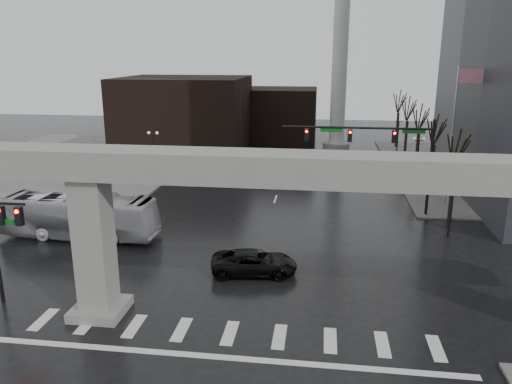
% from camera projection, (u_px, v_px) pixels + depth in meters
% --- Properties ---
extents(ground, '(160.00, 160.00, 0.00)m').
position_uv_depth(ground, '(233.00, 322.00, 24.99)').
color(ground, black).
rests_on(ground, ground).
extents(sidewalk_nw, '(28.00, 36.00, 0.15)m').
position_uv_depth(sidewalk_nw, '(80.00, 160.00, 62.65)').
color(sidewalk_nw, slate).
rests_on(sidewalk_nw, ground).
extents(elevated_guideway, '(48.00, 2.60, 8.70)m').
position_uv_depth(elevated_guideway, '(259.00, 191.00, 22.97)').
color(elevated_guideway, '#989690').
rests_on(elevated_guideway, ground).
extents(building_far_left, '(16.00, 14.00, 10.00)m').
position_uv_depth(building_far_left, '(184.00, 116.00, 65.51)').
color(building_far_left, black).
rests_on(building_far_left, ground).
extents(building_far_mid, '(10.00, 10.00, 8.00)m').
position_uv_depth(building_far_mid, '(282.00, 116.00, 73.79)').
color(building_far_mid, black).
rests_on(building_far_mid, ground).
extents(smokestack, '(3.60, 3.60, 30.00)m').
position_uv_depth(smokestack, '(340.00, 50.00, 64.52)').
color(smokestack, silver).
rests_on(smokestack, ground).
extents(signal_mast_arm, '(12.12, 0.43, 8.00)m').
position_uv_depth(signal_mast_arm, '(383.00, 145.00, 40.21)').
color(signal_mast_arm, black).
rests_on(signal_mast_arm, ground).
extents(signal_left_pole, '(2.30, 0.30, 6.00)m').
position_uv_depth(signal_left_pole, '(3.00, 231.00, 25.93)').
color(signal_left_pole, black).
rests_on(signal_left_pole, ground).
extents(flagpole_assembly, '(2.06, 0.12, 12.00)m').
position_uv_depth(flagpole_assembly, '(457.00, 120.00, 42.00)').
color(flagpole_assembly, silver).
rests_on(flagpole_assembly, ground).
extents(lamp_right_0, '(1.22, 0.32, 5.11)m').
position_uv_depth(lamp_right_0, '(453.00, 191.00, 35.69)').
color(lamp_right_0, black).
rests_on(lamp_right_0, ground).
extents(lamp_right_1, '(1.22, 0.32, 5.11)m').
position_uv_depth(lamp_right_1, '(418.00, 153.00, 49.05)').
color(lamp_right_1, black).
rests_on(lamp_right_1, ground).
extents(lamp_right_2, '(1.22, 0.32, 5.11)m').
position_uv_depth(lamp_right_2, '(398.00, 132.00, 62.41)').
color(lamp_right_2, black).
rests_on(lamp_right_2, ground).
extents(lamp_left_0, '(1.22, 0.32, 5.11)m').
position_uv_depth(lamp_left_0, '(95.00, 179.00, 39.14)').
color(lamp_left_0, black).
rests_on(lamp_left_0, ground).
extents(lamp_left_1, '(1.22, 0.32, 5.11)m').
position_uv_depth(lamp_left_1, '(154.00, 147.00, 52.50)').
color(lamp_left_1, black).
rests_on(lamp_left_1, ground).
extents(lamp_left_2, '(1.22, 0.32, 5.11)m').
position_uv_depth(lamp_left_2, '(188.00, 128.00, 65.86)').
color(lamp_left_2, black).
rests_on(lamp_left_2, ground).
extents(tree_right_0, '(1.09, 1.58, 7.50)m').
position_uv_depth(tree_right_0, '(453.00, 187.00, 39.57)').
color(tree_right_0, black).
rests_on(tree_right_0, ground).
extents(tree_right_1, '(1.09, 1.61, 7.67)m').
position_uv_depth(tree_right_1, '(432.00, 164.00, 47.19)').
color(tree_right_1, black).
rests_on(tree_right_1, ground).
extents(tree_right_2, '(1.10, 1.63, 7.85)m').
position_uv_depth(tree_right_2, '(418.00, 148.00, 54.81)').
color(tree_right_2, black).
rests_on(tree_right_2, ground).
extents(tree_right_3, '(1.11, 1.66, 8.02)m').
position_uv_depth(tree_right_3, '(406.00, 136.00, 62.43)').
color(tree_right_3, black).
rests_on(tree_right_3, ground).
extents(tree_right_4, '(1.12, 1.69, 8.19)m').
position_uv_depth(tree_right_4, '(398.00, 126.00, 70.04)').
color(tree_right_4, black).
rests_on(tree_right_4, ground).
extents(pickup_truck, '(5.46, 3.01, 1.45)m').
position_uv_depth(pickup_truck, '(254.00, 262.00, 30.33)').
color(pickup_truck, black).
rests_on(pickup_truck, ground).
extents(city_bus, '(11.61, 3.06, 3.21)m').
position_uv_depth(city_bus, '(79.00, 216.00, 36.12)').
color(city_bus, '#B5B4B9').
rests_on(city_bus, ground).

